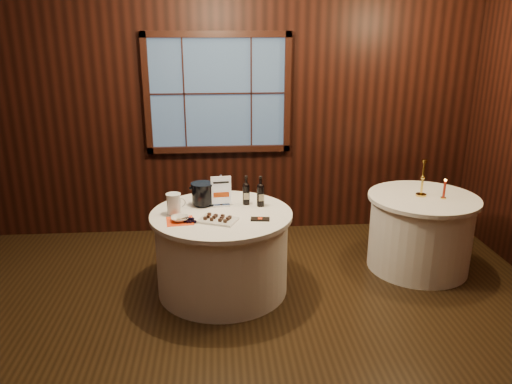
{
  "coord_description": "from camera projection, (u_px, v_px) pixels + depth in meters",
  "views": [
    {
      "loc": [
        -0.02,
        -3.21,
        2.35
      ],
      "look_at": [
        0.3,
        0.9,
        0.99
      ],
      "focal_mm": 35.0,
      "sensor_mm": 36.0,
      "label": 1
    }
  ],
  "objects": [
    {
      "name": "chocolate_box",
      "position": [
        260.0,
        219.0,
        4.31
      ],
      "size": [
        0.17,
        0.1,
        0.01
      ],
      "primitive_type": "cube",
      "rotation": [
        0.0,
        0.0,
        -0.12
      ],
      "color": "black",
      "rests_on": "main_table"
    },
    {
      "name": "ice_bucket",
      "position": [
        202.0,
        194.0,
        4.63
      ],
      "size": [
        0.21,
        0.21,
        0.22
      ],
      "color": "black",
      "rests_on": "main_table"
    },
    {
      "name": "sign_stand",
      "position": [
        221.0,
        196.0,
        4.62
      ],
      "size": [
        0.19,
        0.1,
        0.3
      ],
      "rotation": [
        0.0,
        0.0,
        0.08
      ],
      "color": "silver",
      "rests_on": "main_table"
    },
    {
      "name": "glass_pitcher",
      "position": [
        174.0,
        204.0,
        4.42
      ],
      "size": [
        0.18,
        0.13,
        0.19
      ],
      "rotation": [
        0.0,
        0.0,
        0.26
      ],
      "color": "white",
      "rests_on": "main_table"
    },
    {
      "name": "chocolate_plate",
      "position": [
        218.0,
        219.0,
        4.28
      ],
      "size": [
        0.37,
        0.32,
        0.05
      ],
      "rotation": [
        0.0,
        0.0,
        -0.41
      ],
      "color": "white",
      "rests_on": "main_table"
    },
    {
      "name": "brass_candlestick",
      "position": [
        422.0,
        183.0,
        4.89
      ],
      "size": [
        0.1,
        0.1,
        0.37
      ],
      "color": "gold",
      "rests_on": "side_table"
    },
    {
      "name": "red_candle",
      "position": [
        444.0,
        191.0,
        4.82
      ],
      "size": [
        0.05,
        0.05,
        0.2
      ],
      "color": "gold",
      "rests_on": "side_table"
    },
    {
      "name": "cracker_bowl",
      "position": [
        180.0,
        219.0,
        4.27
      ],
      "size": [
        0.16,
        0.16,
        0.04
      ],
      "primitive_type": "imported",
      "rotation": [
        0.0,
        0.0,
        0.07
      ],
      "color": "white",
      "rests_on": "orange_napkin"
    },
    {
      "name": "port_bottle_left",
      "position": [
        246.0,
        192.0,
        4.65
      ],
      "size": [
        0.07,
        0.07,
        0.28
      ],
      "rotation": [
        0.0,
        0.0,
        -0.01
      ],
      "color": "black",
      "rests_on": "main_table"
    },
    {
      "name": "main_table",
      "position": [
        222.0,
        251.0,
        4.6
      ],
      "size": [
        1.28,
        1.28,
        0.77
      ],
      "color": "white",
      "rests_on": "ground"
    },
    {
      "name": "orange_napkin",
      "position": [
        180.0,
        221.0,
        4.28
      ],
      "size": [
        0.25,
        0.25,
        0.0
      ],
      "primitive_type": "cube",
      "rotation": [
        0.0,
        0.0,
        0.12
      ],
      "color": "#FF4615",
      "rests_on": "main_table"
    },
    {
      "name": "back_wall",
      "position": [
        218.0,
        103.0,
        5.64
      ],
      "size": [
        6.0,
        0.1,
        3.0
      ],
      "color": "black",
      "rests_on": "ground"
    },
    {
      "name": "port_bottle_right",
      "position": [
        261.0,
        193.0,
        4.61
      ],
      "size": [
        0.07,
        0.07,
        0.29
      ],
      "rotation": [
        0.0,
        0.0,
        0.16
      ],
      "color": "black",
      "rests_on": "main_table"
    },
    {
      "name": "grape_bunch",
      "position": [
        190.0,
        219.0,
        4.26
      ],
      "size": [
        0.19,
        0.11,
        0.04
      ],
      "rotation": [
        0.0,
        0.0,
        -0.41
      ],
      "color": "black",
      "rests_on": "main_table"
    },
    {
      "name": "ground",
      "position": [
        225.0,
        354.0,
        3.77
      ],
      "size": [
        6.0,
        6.0,
        0.0
      ],
      "primitive_type": "plane",
      "color": "black",
      "rests_on": "ground"
    },
    {
      "name": "side_table",
      "position": [
        420.0,
        232.0,
        5.03
      ],
      "size": [
        1.08,
        1.08,
        0.77
      ],
      "color": "white",
      "rests_on": "ground"
    }
  ]
}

